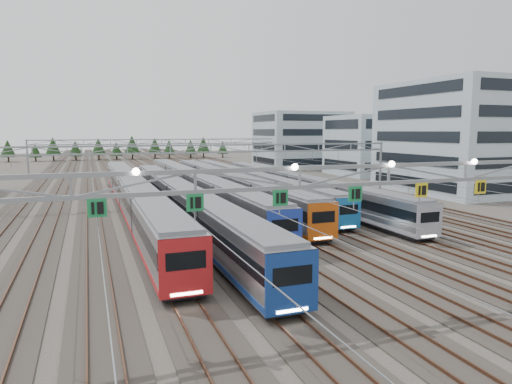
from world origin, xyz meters
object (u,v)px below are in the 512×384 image
object	(u,v)px
train_a	(133,194)
depot_bldg_north	(301,140)
gantry_mid	(211,155)
train_b	(181,201)
train_f	(296,186)
train_c	(195,186)
train_d	(227,185)
gantry_near	(389,178)
train_e	(247,182)
depot_bldg_south	(459,137)
gantry_far	(161,146)
depot_bldg_mid	(368,145)

from	to	relation	value
train_a	depot_bldg_north	size ratio (longest dim) A/B	2.88
gantry_mid	train_a	bearing A→B (deg)	-151.90
train_a	train_b	world-z (taller)	train_a
train_b	train_f	xyz separation A→B (m)	(18.00, 8.84, -0.16)
train_a	train_c	size ratio (longest dim) A/B	1.01
train_d	gantry_near	world-z (taller)	gantry_near
gantry_near	train_e	bearing A→B (deg)	81.26
train_e	depot_bldg_south	xyz separation A→B (m)	(33.38, -7.88, 6.72)
train_d	gantry_near	distance (m)	40.28
train_b	train_f	distance (m)	20.06
train_f	train_b	bearing A→B (deg)	-153.84
train_c	train_f	size ratio (longest dim) A/B	1.16
train_f	gantry_near	bearing A→B (deg)	-107.26
train_d	gantry_far	size ratio (longest dim) A/B	1.00
train_a	depot_bldg_south	bearing A→B (deg)	2.48
train_c	depot_bldg_north	xyz separation A→B (m)	(40.83, 50.50, 5.19)
depot_bldg_south	train_d	bearing A→B (deg)	174.62
train_c	train_e	size ratio (longest dim) A/B	1.07
gantry_near	gantry_mid	size ratio (longest dim) A/B	1.00
train_d	gantry_far	xyz separation A→B (m)	(-2.25, 45.21, 4.24)
train_b	depot_bldg_mid	bearing A→B (deg)	37.67
train_d	depot_bldg_north	distance (m)	63.07
gantry_far	depot_bldg_north	bearing A→B (deg)	8.97
train_f	gantry_mid	bearing A→B (deg)	161.50
gantry_far	depot_bldg_mid	bearing A→B (deg)	-24.54
train_c	gantry_near	xyz separation A→B (m)	(2.20, -40.70, 4.90)
train_b	depot_bldg_south	distance (m)	48.16
gantry_near	depot_bldg_mid	distance (m)	78.31
depot_bldg_north	train_f	bearing A→B (deg)	-116.48
train_f	depot_bldg_north	world-z (taller)	depot_bldg_north
gantry_far	train_c	bearing A→B (deg)	-92.90
gantry_far	train_b	bearing A→B (deg)	-96.68
depot_bldg_south	depot_bldg_mid	world-z (taller)	depot_bldg_south
gantry_mid	depot_bldg_north	xyz separation A→B (m)	(38.58, 51.09, 0.98)
depot_bldg_north	train_e	bearing A→B (deg)	-124.12
train_c	gantry_far	distance (m)	44.67
train_a	gantry_mid	distance (m)	13.41
train_c	gantry_near	bearing A→B (deg)	-86.90
gantry_far	depot_bldg_north	size ratio (longest dim) A/B	2.56
train_c	depot_bldg_north	size ratio (longest dim) A/B	2.84
train_d	gantry_far	bearing A→B (deg)	92.85
train_c	gantry_mid	size ratio (longest dim) A/B	1.11
train_f	train_a	bearing A→B (deg)	-174.31
gantry_near	depot_bldg_south	distance (m)	54.20
train_c	train_f	world-z (taller)	train_c
gantry_mid	depot_bldg_mid	bearing A→B (deg)	30.90
train_c	train_a	bearing A→B (deg)	-143.79
gantry_near	depot_bldg_south	world-z (taller)	depot_bldg_south
train_d	depot_bldg_south	size ratio (longest dim) A/B	2.57
gantry_mid	gantry_far	bearing A→B (deg)	90.00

